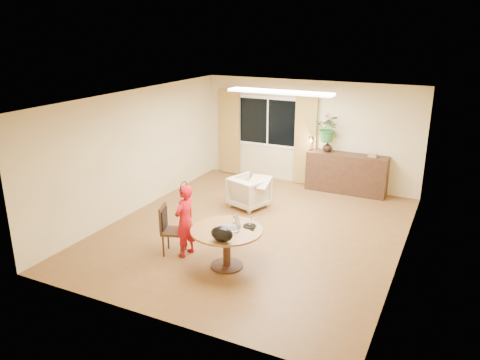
# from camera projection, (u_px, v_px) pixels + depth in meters

# --- Properties ---
(floor) EXTENTS (6.50, 6.50, 0.00)m
(floor) POSITION_uv_depth(u_px,v_px,m) (254.00, 230.00, 9.21)
(floor) COLOR brown
(floor) RESTS_ON ground
(ceiling) EXTENTS (6.50, 6.50, 0.00)m
(ceiling) POSITION_uv_depth(u_px,v_px,m) (256.00, 98.00, 8.40)
(ceiling) COLOR white
(ceiling) RESTS_ON wall_back
(wall_back) EXTENTS (5.50, 0.00, 5.50)m
(wall_back) POSITION_uv_depth(u_px,v_px,m) (309.00, 133.00, 11.58)
(wall_back) COLOR tan
(wall_back) RESTS_ON floor
(wall_left) EXTENTS (0.00, 6.50, 6.50)m
(wall_left) POSITION_uv_depth(u_px,v_px,m) (137.00, 151.00, 9.95)
(wall_left) COLOR tan
(wall_left) RESTS_ON floor
(wall_right) EXTENTS (0.00, 6.50, 6.50)m
(wall_right) POSITION_uv_depth(u_px,v_px,m) (408.00, 189.00, 7.66)
(wall_right) COLOR tan
(wall_right) RESTS_ON floor
(window) EXTENTS (1.70, 0.03, 1.30)m
(window) POSITION_uv_depth(u_px,v_px,m) (268.00, 122.00, 11.96)
(window) COLOR white
(window) RESTS_ON wall_back
(curtain_left) EXTENTS (0.55, 0.08, 2.25)m
(curtain_left) POSITION_uv_depth(u_px,v_px,m) (230.00, 132.00, 12.44)
(curtain_left) COLOR olive
(curtain_left) RESTS_ON wall_back
(curtain_right) EXTENTS (0.55, 0.08, 2.25)m
(curtain_right) POSITION_uv_depth(u_px,v_px,m) (305.00, 140.00, 11.56)
(curtain_right) COLOR olive
(curtain_right) RESTS_ON wall_back
(ceiling_panel) EXTENTS (2.20, 0.35, 0.05)m
(ceiling_panel) POSITION_uv_depth(u_px,v_px,m) (280.00, 92.00, 9.43)
(ceiling_panel) COLOR white
(ceiling_panel) RESTS_ON ceiling
(dining_table) EXTENTS (1.19, 1.19, 0.68)m
(dining_table) POSITION_uv_depth(u_px,v_px,m) (227.00, 237.00, 7.68)
(dining_table) COLOR brown
(dining_table) RESTS_ON floor
(dining_chair) EXTENTS (0.53, 0.51, 0.89)m
(dining_chair) POSITION_uv_depth(u_px,v_px,m) (174.00, 230.00, 8.16)
(dining_chair) COLOR black
(dining_chair) RESTS_ON floor
(child) EXTENTS (0.50, 0.36, 1.29)m
(child) POSITION_uv_depth(u_px,v_px,m) (185.00, 221.00, 8.04)
(child) COLOR #B82B0E
(child) RESTS_ON floor
(laptop) EXTENTS (0.46, 0.37, 0.26)m
(laptop) POSITION_uv_depth(u_px,v_px,m) (227.00, 222.00, 7.61)
(laptop) COLOR #B7B7BC
(laptop) RESTS_ON dining_table
(tumbler) EXTENTS (0.09, 0.09, 0.10)m
(tumbler) POSITION_uv_depth(u_px,v_px,m) (235.00, 220.00, 7.87)
(tumbler) COLOR white
(tumbler) RESTS_ON dining_table
(wine_glass) EXTENTS (0.09, 0.09, 0.22)m
(wine_glass) POSITION_uv_depth(u_px,v_px,m) (252.00, 224.00, 7.57)
(wine_glass) COLOR white
(wine_glass) RESTS_ON dining_table
(pot_lid) EXTENTS (0.28, 0.28, 0.04)m
(pot_lid) POSITION_uv_depth(u_px,v_px,m) (250.00, 226.00, 7.73)
(pot_lid) COLOR white
(pot_lid) RESTS_ON dining_table
(handbag) EXTENTS (0.40, 0.27, 0.25)m
(handbag) POSITION_uv_depth(u_px,v_px,m) (222.00, 234.00, 7.16)
(handbag) COLOR black
(handbag) RESTS_ON dining_table
(armchair) EXTENTS (0.94, 0.95, 0.69)m
(armchair) POSITION_uv_depth(u_px,v_px,m) (249.00, 192.00, 10.32)
(armchair) COLOR beige
(armchair) RESTS_ON floor
(throw) EXTENTS (0.49, 0.58, 0.03)m
(throw) POSITION_uv_depth(u_px,v_px,m) (259.00, 178.00, 10.07)
(throw) COLOR beige
(throw) RESTS_ON armchair
(sideboard) EXTENTS (1.90, 0.46, 0.95)m
(sideboard) POSITION_uv_depth(u_px,v_px,m) (346.00, 173.00, 11.19)
(sideboard) COLOR black
(sideboard) RESTS_ON floor
(vase) EXTENTS (0.29, 0.29, 0.25)m
(vase) POSITION_uv_depth(u_px,v_px,m) (327.00, 147.00, 11.21)
(vase) COLOR black
(vase) RESTS_ON sideboard
(bouquet) EXTENTS (0.62, 0.54, 0.66)m
(bouquet) POSITION_uv_depth(u_px,v_px,m) (328.00, 128.00, 11.07)
(bouquet) COLOR #386E29
(bouquet) RESTS_ON vase
(book_stack) EXTENTS (0.21, 0.16, 0.08)m
(book_stack) POSITION_uv_depth(u_px,v_px,m) (372.00, 155.00, 10.79)
(book_stack) COLOR brown
(book_stack) RESTS_ON sideboard
(desk_lamp) EXTENTS (0.14, 0.14, 0.35)m
(desk_lamp) POSITION_uv_depth(u_px,v_px,m) (311.00, 143.00, 11.32)
(desk_lamp) COLOR black
(desk_lamp) RESTS_ON sideboard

